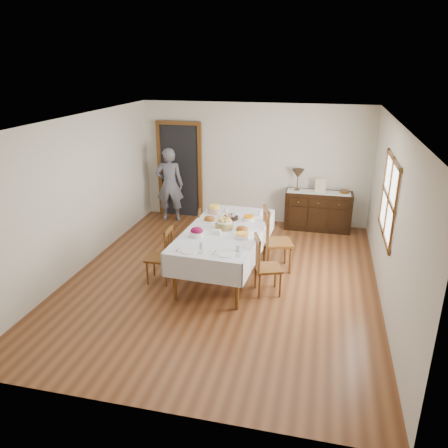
% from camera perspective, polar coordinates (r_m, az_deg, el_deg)
% --- Properties ---
extents(ground, '(6.00, 6.00, 0.00)m').
position_cam_1_polar(ground, '(7.34, -0.18, -7.23)').
color(ground, brown).
extents(room_shell, '(5.02, 6.02, 2.65)m').
position_cam_1_polar(room_shell, '(7.16, -0.55, 6.17)').
color(room_shell, silver).
rests_on(room_shell, ground).
extents(dining_table, '(1.37, 2.48, 0.83)m').
position_cam_1_polar(dining_table, '(7.20, 0.12, -1.36)').
color(dining_table, silver).
rests_on(dining_table, ground).
extents(chair_left_near, '(0.40, 0.40, 0.94)m').
position_cam_1_polar(chair_left_near, '(7.14, -8.12, -4.03)').
color(chair_left_near, '#5B3413').
rests_on(chair_left_near, ground).
extents(chair_left_far, '(0.45, 0.45, 0.90)m').
position_cam_1_polar(chair_left_far, '(8.00, -4.06, -1.25)').
color(chair_left_far, '#5B3413').
rests_on(chair_left_far, ground).
extents(chair_right_near, '(0.51, 0.51, 0.96)m').
position_cam_1_polar(chair_right_near, '(6.75, 5.39, -5.32)').
color(chair_right_near, '#5B3413').
rests_on(chair_right_near, ground).
extents(chair_right_far, '(0.59, 0.59, 1.12)m').
position_cam_1_polar(chair_right_far, '(7.50, 6.62, -1.97)').
color(chair_right_far, '#5B3413').
rests_on(chair_right_far, ground).
extents(sideboard, '(1.38, 0.51, 0.83)m').
position_cam_1_polar(sideboard, '(9.52, 12.18, 1.71)').
color(sideboard, black).
rests_on(sideboard, ground).
extents(person, '(0.62, 0.47, 1.77)m').
position_cam_1_polar(person, '(9.79, -7.13, 5.42)').
color(person, '#555760').
rests_on(person, ground).
extents(bread_basket, '(0.29, 0.29, 0.19)m').
position_cam_1_polar(bread_basket, '(7.16, 0.03, 0.04)').
color(bread_basket, olive).
rests_on(bread_basket, dining_table).
extents(egg_basket, '(0.26, 0.26, 0.11)m').
position_cam_1_polar(egg_basket, '(7.60, 0.89, 0.93)').
color(egg_basket, black).
rests_on(egg_basket, dining_table).
extents(ham_platter_a, '(0.27, 0.27, 0.11)m').
position_cam_1_polar(ham_platter_a, '(7.51, -1.93, 0.61)').
color(ham_platter_a, silver).
rests_on(ham_platter_a, dining_table).
extents(ham_platter_b, '(0.33, 0.33, 0.11)m').
position_cam_1_polar(ham_platter_b, '(7.06, 2.34, -0.75)').
color(ham_platter_b, silver).
rests_on(ham_platter_b, dining_table).
extents(beet_bowl, '(0.23, 0.23, 0.15)m').
position_cam_1_polar(beet_bowl, '(6.86, -3.58, -1.10)').
color(beet_bowl, silver).
rests_on(beet_bowl, dining_table).
extents(carrot_bowl, '(0.21, 0.21, 0.09)m').
position_cam_1_polar(carrot_bowl, '(7.55, 3.25, 0.78)').
color(carrot_bowl, silver).
rests_on(carrot_bowl, dining_table).
extents(pineapple_bowl, '(0.25, 0.25, 0.14)m').
position_cam_1_polar(pineapple_bowl, '(7.90, -1.23, 1.91)').
color(pineapple_bowl, tan).
rests_on(pineapple_bowl, dining_table).
extents(casserole_dish, '(0.24, 0.24, 0.08)m').
position_cam_1_polar(casserole_dish, '(6.81, 2.43, -1.51)').
color(casserole_dish, silver).
rests_on(casserole_dish, dining_table).
extents(butter_dish, '(0.15, 0.10, 0.07)m').
position_cam_1_polar(butter_dish, '(6.94, -0.99, -1.07)').
color(butter_dish, silver).
rests_on(butter_dish, dining_table).
extents(setting_left, '(0.43, 0.31, 0.10)m').
position_cam_1_polar(setting_left, '(6.39, -4.09, -3.23)').
color(setting_left, silver).
rests_on(setting_left, dining_table).
extents(setting_right, '(0.43, 0.31, 0.10)m').
position_cam_1_polar(setting_right, '(6.28, 0.77, -3.65)').
color(setting_right, silver).
rests_on(setting_right, dining_table).
extents(glass_far_a, '(0.07, 0.07, 0.10)m').
position_cam_1_polar(glass_far_a, '(7.94, 0.29, 1.87)').
color(glass_far_a, silver).
rests_on(glass_far_a, dining_table).
extents(glass_far_b, '(0.07, 0.07, 0.09)m').
position_cam_1_polar(glass_far_b, '(7.81, 4.76, 1.47)').
color(glass_far_b, silver).
rests_on(glass_far_b, dining_table).
extents(runner, '(1.30, 0.35, 0.01)m').
position_cam_1_polar(runner, '(9.37, 12.26, 4.08)').
color(runner, silver).
rests_on(runner, sideboard).
extents(table_lamp, '(0.26, 0.26, 0.46)m').
position_cam_1_polar(table_lamp, '(9.33, 9.63, 6.44)').
color(table_lamp, brown).
rests_on(table_lamp, sideboard).
extents(picture_frame, '(0.22, 0.08, 0.28)m').
position_cam_1_polar(picture_frame, '(9.32, 12.48, 4.85)').
color(picture_frame, '#C0B490').
rests_on(picture_frame, sideboard).
extents(deco_bowl, '(0.20, 0.20, 0.06)m').
position_cam_1_polar(deco_bowl, '(9.43, 15.45, 4.07)').
color(deco_bowl, '#5B3413').
rests_on(deco_bowl, sideboard).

